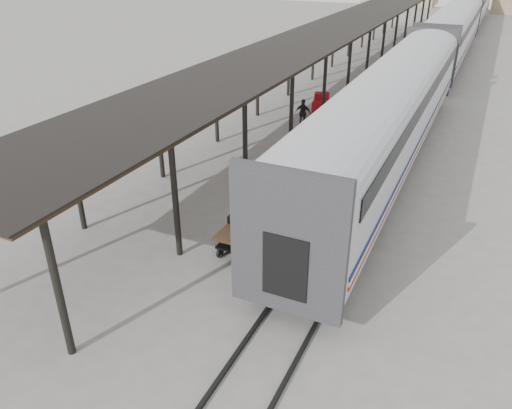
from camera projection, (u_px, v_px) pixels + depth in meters
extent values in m
plane|color=slate|center=(243.00, 235.00, 17.75)|extent=(160.00, 160.00, 0.00)
cube|color=silver|center=(389.00, 114.00, 21.78)|extent=(3.00, 24.00, 2.90)
cube|color=#28282B|center=(287.00, 247.00, 12.21)|extent=(3.04, 0.22, 3.50)
cube|color=black|center=(357.00, 90.00, 21.93)|extent=(0.04, 22.08, 0.65)
cube|color=black|center=(384.00, 151.00, 22.56)|extent=(2.55, 23.04, 0.50)
cube|color=silver|center=(452.00, 32.00, 42.67)|extent=(3.00, 24.00, 2.90)
cube|color=#28282B|center=(433.00, 56.00, 33.11)|extent=(3.04, 0.22, 3.50)
cube|color=black|center=(435.00, 19.00, 42.82)|extent=(0.04, 22.08, 0.65)
cube|color=black|center=(449.00, 52.00, 43.45)|extent=(2.55, 23.04, 0.50)
cube|color=silver|center=(474.00, 3.00, 63.56)|extent=(3.00, 24.00, 2.90)
cube|color=#28282B|center=(466.00, 13.00, 54.00)|extent=(3.04, 0.22, 3.50)
cube|color=black|center=(471.00, 17.00, 64.35)|extent=(2.55, 23.04, 0.50)
cube|color=black|center=(290.00, 197.00, 15.62)|extent=(0.50, 1.70, 2.00)
imported|color=white|center=(290.00, 201.00, 15.69)|extent=(0.72, 0.89, 1.72)
cube|color=#A17D45|center=(276.00, 217.00, 16.00)|extent=(0.57, 0.25, 0.42)
cube|color=#422B19|center=(346.00, 25.00, 36.46)|extent=(4.60, 64.00, 0.18)
cube|color=black|center=(346.00, 23.00, 36.41)|extent=(4.90, 64.30, 0.06)
cylinder|color=black|center=(318.00, 51.00, 38.16)|extent=(0.20, 0.20, 4.00)
cylinder|color=black|center=(397.00, 9.00, 63.07)|extent=(0.20, 0.20, 4.00)
cylinder|color=black|center=(58.00, 288.00, 11.71)|extent=(0.20, 0.20, 4.00)
cylinder|color=black|center=(371.00, 55.00, 36.62)|extent=(0.20, 0.20, 4.00)
cylinder|color=black|center=(431.00, 11.00, 61.53)|extent=(0.20, 0.20, 4.00)
cube|color=black|center=(438.00, 61.00, 44.11)|extent=(0.10, 150.00, 0.12)
cube|color=black|center=(456.00, 62.00, 43.57)|extent=(0.10, 150.00, 0.12)
cube|color=brown|center=(246.00, 226.00, 16.70)|extent=(1.26, 2.40, 0.12)
cube|color=black|center=(246.00, 235.00, 16.86)|extent=(1.16, 2.30, 0.06)
cylinder|color=black|center=(220.00, 252.00, 16.40)|extent=(0.08, 0.40, 0.40)
cylinder|color=black|center=(247.00, 259.00, 16.02)|extent=(0.08, 0.40, 0.40)
cylinder|color=black|center=(246.00, 226.00, 17.93)|extent=(0.08, 0.40, 0.40)
cylinder|color=black|center=(271.00, 232.00, 17.55)|extent=(0.08, 0.40, 0.40)
cube|color=#363639|center=(246.00, 213.00, 17.14)|extent=(0.74, 0.54, 0.24)
cube|color=#A17D45|center=(264.00, 215.00, 17.09)|extent=(0.54, 0.39, 0.19)
cube|color=black|center=(238.00, 219.00, 16.77)|extent=(0.66, 0.48, 0.25)
cube|color=#444F2F|center=(253.00, 222.00, 16.61)|extent=(0.55, 0.40, 0.20)
cube|color=#44341B|center=(247.00, 209.00, 17.00)|extent=(0.54, 0.41, 0.18)
cube|color=#A17D45|center=(240.00, 214.00, 16.63)|extent=(0.61, 0.51, 0.21)
cube|color=#363639|center=(248.00, 204.00, 16.90)|extent=(0.49, 0.39, 0.16)
cube|color=black|center=(255.00, 219.00, 16.53)|extent=(0.39, 0.30, 0.13)
cube|color=maroon|center=(320.00, 107.00, 29.85)|extent=(1.16, 1.63, 0.89)
cube|color=maroon|center=(322.00, 96.00, 29.92)|extent=(0.94, 0.74, 0.35)
cylinder|color=black|center=(312.00, 115.00, 29.64)|extent=(0.19, 0.37, 0.36)
cylinder|color=black|center=(326.00, 116.00, 29.47)|extent=(0.19, 0.37, 0.36)
cylinder|color=black|center=(315.00, 110.00, 30.57)|extent=(0.19, 0.37, 0.36)
cylinder|color=black|center=(328.00, 111.00, 30.41)|extent=(0.19, 0.37, 0.36)
imported|color=navy|center=(244.00, 210.00, 15.63)|extent=(0.47, 0.69, 1.83)
imported|color=black|center=(303.00, 113.00, 27.96)|extent=(0.93, 0.39, 1.58)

